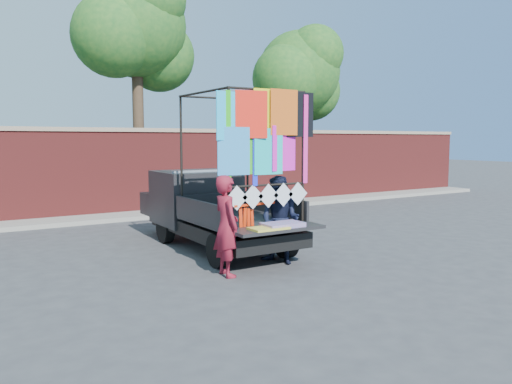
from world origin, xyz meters
TOP-DOWN VIEW (x-y plane):
  - ground at (0.00, 0.00)m, footprint 90.00×90.00m
  - brick_wall at (0.00, 7.00)m, footprint 30.00×0.45m
  - curb at (0.00, 6.30)m, footprint 30.00×1.20m
  - tree_mid at (1.02, 8.12)m, footprint 4.20×3.30m
  - tree_right at (7.52, 8.12)m, footprint 4.20×3.30m
  - pickup_truck at (0.33, 1.88)m, footprint 1.98×4.96m
  - woman at (-0.53, -0.61)m, footprint 0.44×0.64m
  - man at (0.70, -0.39)m, footprint 0.89×0.97m
  - streamer_bundle at (-0.01, -0.51)m, footprint 0.91×0.17m

SIDE VIEW (x-z plane):
  - ground at x=0.00m, z-range 0.00..0.00m
  - curb at x=0.00m, z-range 0.00..0.12m
  - pickup_truck at x=0.33m, z-range -0.77..2.35m
  - man at x=0.70m, z-range 0.00..1.60m
  - woman at x=-0.53m, z-range 0.00..1.68m
  - streamer_bundle at x=-0.01m, z-range 0.65..1.28m
  - brick_wall at x=0.00m, z-range 0.02..2.63m
  - tree_right at x=7.52m, z-range 1.44..8.06m
  - tree_mid at x=1.02m, z-range 1.83..9.56m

